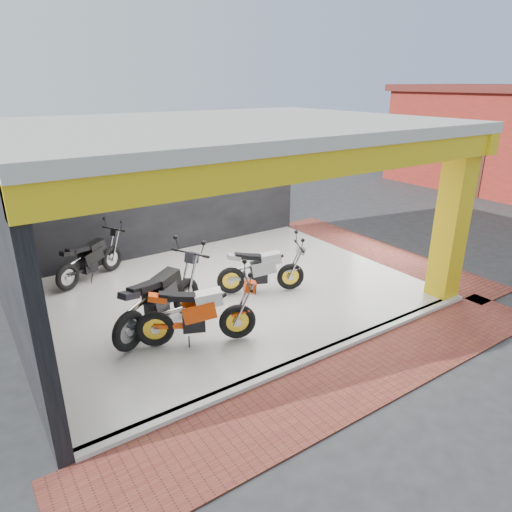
% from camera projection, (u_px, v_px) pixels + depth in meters
% --- Properties ---
extents(ground, '(80.00, 80.00, 0.00)m').
position_uv_depth(ground, '(282.00, 333.00, 8.54)').
color(ground, '#2D2D30').
rests_on(ground, ground).
extents(showroom_floor, '(8.00, 6.00, 0.10)m').
position_uv_depth(showroom_floor, '(227.00, 292.00, 10.07)').
color(showroom_floor, white).
rests_on(showroom_floor, ground).
extents(showroom_ceiling, '(8.40, 6.40, 0.20)m').
position_uv_depth(showroom_ceiling, '(223.00, 126.00, 8.80)').
color(showroom_ceiling, beige).
rests_on(showroom_ceiling, corner_column).
extents(back_wall, '(8.20, 0.20, 3.50)m').
position_uv_depth(back_wall, '(165.00, 190.00, 11.86)').
color(back_wall, black).
rests_on(back_wall, ground).
extents(left_wall, '(0.20, 6.20, 3.50)m').
position_uv_depth(left_wall, '(5.00, 258.00, 7.31)').
color(left_wall, black).
rests_on(left_wall, ground).
extents(corner_column, '(0.50, 0.50, 3.50)m').
position_uv_depth(corner_column, '(452.00, 220.00, 9.30)').
color(corner_column, yellow).
rests_on(corner_column, ground).
extents(header_beam_front, '(8.40, 0.30, 0.40)m').
position_uv_depth(header_beam_front, '(328.00, 163.00, 6.59)').
color(header_beam_front, yellow).
rests_on(header_beam_front, corner_column).
extents(header_beam_right, '(0.30, 6.40, 0.40)m').
position_uv_depth(header_beam_right, '(366.00, 130.00, 11.00)').
color(header_beam_right, yellow).
rests_on(header_beam_right, corner_column).
extents(floor_kerb, '(8.00, 0.20, 0.10)m').
position_uv_depth(floor_kerb, '(318.00, 356.00, 7.73)').
color(floor_kerb, white).
rests_on(floor_kerb, ground).
extents(paver_front, '(9.00, 1.40, 0.03)m').
position_uv_depth(paver_front, '(351.00, 381.00, 7.14)').
color(paver_front, brown).
rests_on(paver_front, ground).
extents(paver_right, '(1.40, 7.00, 0.03)m').
position_uv_depth(paver_right, '(376.00, 251.00, 12.59)').
color(paver_right, brown).
rests_on(paver_right, ground).
extents(moto_hero, '(2.33, 1.62, 1.34)m').
position_uv_depth(moto_hero, '(237.00, 305.00, 7.90)').
color(moto_hero, '#F1430A').
rests_on(moto_hero, showroom_floor).
extents(moto_row_a, '(2.14, 1.52, 1.23)m').
position_uv_depth(moto_row_a, '(291.00, 264.00, 9.83)').
color(moto_row_a, '#9D9FA4').
rests_on(moto_row_a, showroom_floor).
extents(moto_row_b, '(2.53, 1.85, 1.46)m').
position_uv_depth(moto_row_b, '(185.00, 280.00, 8.78)').
color(moto_row_b, black).
rests_on(moto_row_b, showroom_floor).
extents(moto_row_d, '(2.12, 1.56, 1.22)m').
position_uv_depth(moto_row_d, '(111.00, 247.00, 10.86)').
color(moto_row_d, black).
rests_on(moto_row_d, showroom_floor).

